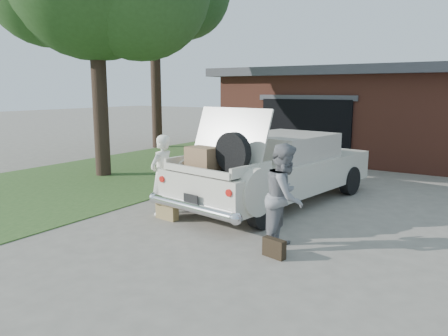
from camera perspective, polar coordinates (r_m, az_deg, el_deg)
The scene contains 8 objects.
ground at distance 7.83m, azimuth -2.43°, elevation -8.60°, with size 90.00×90.00×0.00m, color gray.
grass_strip at distance 13.57m, azimuth -14.03°, elevation -0.77°, with size 6.00×16.00×0.02m, color #2D4C1E.
house at distance 17.83m, azimuth 22.48°, elevation 6.71°, with size 12.80×7.80×3.30m.
sedan at distance 9.84m, azimuth 6.73°, elevation 0.01°, with size 2.84×5.63×2.18m.
woman_left at distance 8.94m, azimuth -8.10°, elevation -0.91°, with size 0.60×0.39×1.63m, color white.
woman_right at distance 7.01m, azimuth 7.93°, elevation -3.71°, with size 0.83×0.64×1.70m, color gray.
suitcase_left at distance 8.70m, azimuth -7.46°, elevation -5.42°, with size 0.50×0.16×0.38m, color #A18852.
suitcase_right at distance 6.79m, azimuth 6.56°, elevation -10.35°, with size 0.38×0.12×0.29m, color black.
Camera 1 is at (4.33, -6.02, 2.53)m, focal length 35.00 mm.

